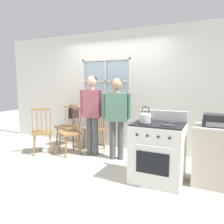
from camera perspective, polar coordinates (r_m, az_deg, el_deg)
ground_plane at (r=4.18m, az=-7.15°, el=-13.93°), size 16.00×16.00×0.00m
wall_back at (r=5.11m, az=1.27°, el=5.50°), size 6.40×0.16×2.70m
chair_by_window at (r=5.46m, az=-11.64°, el=-3.78°), size 0.47×0.49×1.01m
chair_near_wall at (r=5.12m, az=-4.57°, el=-4.42°), size 0.56×0.55×1.01m
chair_center_cluster at (r=4.80m, az=-10.83°, el=-5.35°), size 0.56×0.56×1.01m
chair_near_stove at (r=5.00m, az=-17.80°, el=-5.07°), size 0.58×0.58×1.01m
person_elderly_left at (r=4.56m, az=-5.21°, el=1.16°), size 0.52×0.27×1.67m
person_teen_center at (r=4.29m, az=1.23°, el=0.48°), size 0.58×0.33×1.62m
stove at (r=3.51m, az=11.90°, el=-10.09°), size 0.77×0.68×1.08m
kettle at (r=3.31m, az=8.71°, el=-1.31°), size 0.21×0.17×0.25m
potted_plant at (r=5.27m, az=-4.17°, el=3.40°), size 0.13×0.13×0.31m
handbag at (r=5.23m, az=-10.04°, el=-0.09°), size 0.22×0.23×0.31m
side_counter at (r=3.67m, az=24.86°, el=-10.28°), size 0.55×0.50×0.90m
stereo at (r=3.52m, az=25.36°, el=-2.02°), size 0.34×0.29×0.18m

